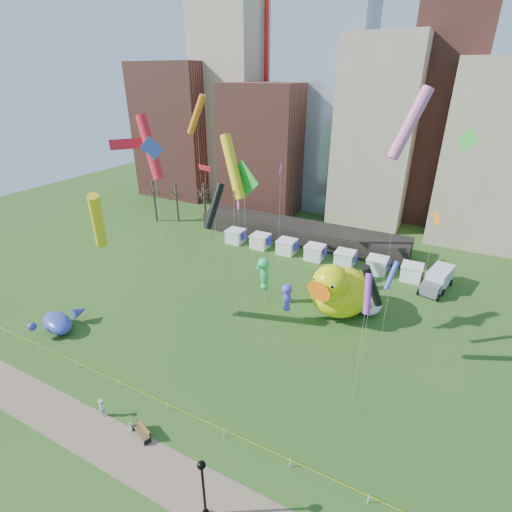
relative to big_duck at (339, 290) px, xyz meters
The scene contains 34 objects.
ground 24.25m from the big_duck, 112.01° to the right, with size 160.00×160.00×0.00m, color #244D18.
footpath 28.91m from the big_duck, 108.27° to the right, with size 70.00×4.00×0.02m, color brown.
skyline 43.30m from the big_duck, 99.86° to the left, with size 101.00×23.00×68.00m.
pavilion 23.71m from the big_duck, 123.35° to the left, with size 38.00×6.00×3.20m, color black.
vendor_tents 16.06m from the big_duck, 120.13° to the left, with size 33.24×2.80×2.40m.
bare_trees 43.22m from the big_duck, 154.97° to the left, with size 8.44×6.44×8.50m.
caution_tape 24.16m from the big_duck, 112.01° to the right, with size 50.00×0.06×0.90m.
big_duck is the anchor object (origin of this frame).
small_duck 4.36m from the big_duck, 27.10° to the left, with size 3.13×4.25×3.29m.
seahorse_green 9.66m from the big_duck, 167.81° to the right, with size 1.94×2.22×6.63m.
seahorse_purple 6.75m from the big_duck, 139.56° to the right, with size 1.39×1.69×5.19m.
whale_inflatable 33.95m from the big_duck, 146.80° to the right, with size 5.70×6.54×2.27m.
park_bench 27.10m from the big_duck, 109.76° to the right, with size 2.19×1.34×1.07m.
lamppost 28.27m from the big_duck, 91.54° to the right, with size 0.58×0.58×5.53m.
box_truck 16.62m from the big_duck, 50.03° to the left, with size 3.99×7.19×2.89m.
woman 29.01m from the big_duck, 118.26° to the right, with size 0.63×0.41×1.72m, color silver.
toddler 27.64m from the big_duck, 112.10° to the right, with size 0.31×0.23×0.90m, color white.
kite_0 26.61m from the big_duck, 165.63° to the left, with size 2.68×1.07×15.29m.
kite_1 16.33m from the big_duck, behind, with size 1.18×1.26×13.50m.
kite_2 18.61m from the big_duck, 168.56° to the right, with size 1.91×3.44×15.62m.
kite_3 20.63m from the big_duck, 17.80° to the left, with size 1.85×1.83×22.93m.
kite_4 20.45m from the big_duck, 138.78° to the right, with size 3.72×2.74×22.41m.
kite_5 8.83m from the big_duck, 30.31° to the right, with size 1.19×1.83×10.26m.
kite_6 29.70m from the big_duck, behind, with size 3.21×1.31×25.28m.
kite_7 17.72m from the big_duck, 148.97° to the left, with size 0.35×1.78×16.62m.
kite_8 31.48m from the big_duck, 167.13° to the right, with size 2.80×3.47×20.50m.
kite_9 20.26m from the big_duck, 30.96° to the left, with size 3.81×4.00×26.61m.
kite_10 11.01m from the big_duck, 57.66° to the right, with size 2.52×2.52×11.71m.
kite_11 18.78m from the big_duck, 136.72° to the right, with size 3.57×0.64×20.00m.
kite_12 29.09m from the big_duck, 147.66° to the right, with size 3.93×3.47×16.78m.
kite_13 26.72m from the big_duck, 139.03° to the right, with size 1.46×1.65×22.49m.
kite_14 14.90m from the big_duck, 45.94° to the left, with size 1.20×1.79×12.38m.
kite_15 18.01m from the big_duck, 68.57° to the right, with size 1.05×1.87×13.87m.
kite_16 28.90m from the big_duck, 168.18° to the right, with size 4.60×3.01×23.32m.
Camera 1 is at (18.90, -18.87, 27.69)m, focal length 27.00 mm.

